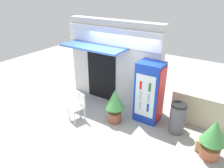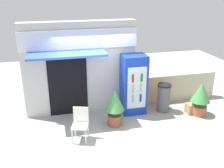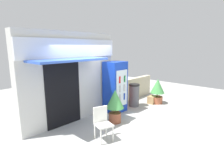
{
  "view_description": "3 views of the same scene",
  "coord_description": "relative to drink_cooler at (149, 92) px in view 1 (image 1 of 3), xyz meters",
  "views": [
    {
      "loc": [
        3.3,
        -4.52,
        3.89
      ],
      "look_at": [
        0.27,
        0.18,
        1.27
      ],
      "focal_mm": 33.78,
      "sensor_mm": 36.0,
      "label": 1
    },
    {
      "loc": [
        -1.3,
        -6.26,
        3.86
      ],
      "look_at": [
        0.32,
        0.28,
        1.27
      ],
      "focal_mm": 40.99,
      "sensor_mm": 36.0,
      "label": 2
    },
    {
      "loc": [
        -3.87,
        -3.56,
        2.46
      ],
      "look_at": [
        0.21,
        0.15,
        1.31
      ],
      "focal_mm": 29.33,
      "sensor_mm": 36.0,
      "label": 3
    }
  ],
  "objects": [
    {
      "name": "plastic_chair",
      "position": [
        -1.86,
        -1.16,
        -0.45
      ],
      "size": [
        0.52,
        0.53,
        0.88
      ],
      "color": "white",
      "rests_on": "ground"
    },
    {
      "name": "storefront_building",
      "position": [
        -1.63,
        0.5,
        0.55
      ],
      "size": [
        3.5,
        1.21,
        2.9
      ],
      "color": "silver",
      "rests_on": "ground"
    },
    {
      "name": "stone_boundary_wall",
      "position": [
        1.91,
        0.52,
        -0.47
      ],
      "size": [
        2.63,
        0.22,
        0.98
      ],
      "primitive_type": "cube",
      "color": "beige",
      "rests_on": "ground"
    },
    {
      "name": "cardboard_box",
      "position": [
        1.82,
        -0.55,
        -0.79
      ],
      "size": [
        0.39,
        0.3,
        0.33
      ],
      "primitive_type": "cube",
      "rotation": [
        0.0,
        0.0,
        0.04
      ],
      "color": "tan",
      "rests_on": "ground"
    },
    {
      "name": "ground",
      "position": [
        -1.18,
        -0.87,
        -0.95
      ],
      "size": [
        16.0,
        16.0,
        0.0
      ],
      "primitive_type": "plane",
      "color": "#A3A39E"
    },
    {
      "name": "potted_plant_near_shop",
      "position": [
        -0.8,
        -0.69,
        -0.29
      ],
      "size": [
        0.58,
        0.58,
        1.1
      ],
      "color": "#995138",
      "rests_on": "ground"
    },
    {
      "name": "trash_bin",
      "position": [
        0.98,
        -0.18,
        -0.48
      ],
      "size": [
        0.44,
        0.44,
        0.93
      ],
      "color": "#595960",
      "rests_on": "ground"
    },
    {
      "name": "potted_plant_curbside",
      "position": [
        1.98,
        -0.69,
        -0.33
      ],
      "size": [
        0.6,
        0.6,
        1.07
      ],
      "color": "#AD5B3D",
      "rests_on": "ground"
    },
    {
      "name": "drink_cooler",
      "position": [
        0.0,
        0.0,
        0.0
      ],
      "size": [
        0.77,
        0.68,
        1.91
      ],
      "color": "#1438B2",
      "rests_on": "ground"
    }
  ]
}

